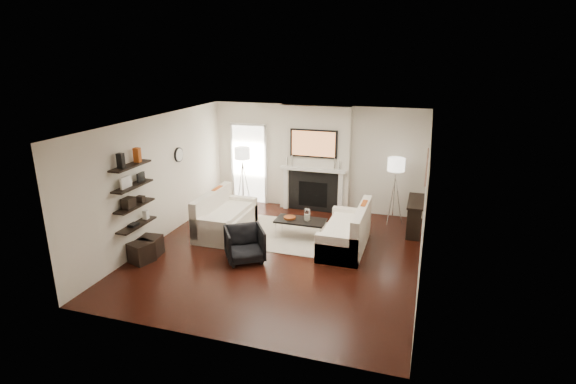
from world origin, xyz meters
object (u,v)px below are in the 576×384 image
(loveseat_right_base, at_px, (344,238))
(armchair, at_px, (245,243))
(lamp_left_shade, at_px, (242,153))
(loveseat_left_base, at_px, (226,223))
(coffee_table, at_px, (300,221))
(lamp_right_shade, at_px, (396,164))
(ottoman_near, at_px, (151,246))

(loveseat_right_base, height_order, armchair, armchair)
(armchair, xyz_separation_m, lamp_left_shade, (-1.29, 3.00, 1.08))
(loveseat_left_base, height_order, coffee_table, same)
(coffee_table, height_order, lamp_left_shade, lamp_left_shade)
(coffee_table, height_order, lamp_right_shade, lamp_right_shade)
(lamp_right_shade, bearing_deg, armchair, -131.37)
(coffee_table, bearing_deg, ottoman_near, -146.02)
(loveseat_right_base, relative_size, lamp_left_shade, 4.50)
(lamp_left_shade, bearing_deg, lamp_right_shade, -0.53)
(loveseat_left_base, xyz_separation_m, loveseat_right_base, (2.75, -0.05, 0.00))
(lamp_left_shade, distance_m, ottoman_near, 3.64)
(loveseat_left_base, height_order, ottoman_near, loveseat_left_base)
(loveseat_left_base, distance_m, ottoman_near, 1.85)
(lamp_left_shade, bearing_deg, ottoman_near, -100.45)
(armchair, relative_size, ottoman_near, 1.85)
(loveseat_right_base, xyz_separation_m, lamp_left_shade, (-3.06, 1.83, 1.24))
(lamp_left_shade, relative_size, lamp_right_shade, 1.00)
(coffee_table, height_order, armchair, armchair)
(lamp_right_shade, xyz_separation_m, ottoman_near, (-4.52, -3.33, -1.25))
(loveseat_left_base, distance_m, coffee_table, 1.73)
(loveseat_right_base, distance_m, lamp_right_shade, 2.33)
(loveseat_left_base, bearing_deg, lamp_left_shade, 100.10)
(loveseat_right_base, relative_size, coffee_table, 1.64)
(armchair, xyz_separation_m, lamp_right_shade, (2.61, 2.96, 1.08))
(loveseat_right_base, distance_m, ottoman_near, 3.99)
(loveseat_left_base, bearing_deg, armchair, -51.38)
(coffee_table, relative_size, lamp_right_shade, 2.75)
(coffee_table, relative_size, lamp_left_shade, 2.75)
(loveseat_left_base, height_order, loveseat_right_base, same)
(loveseat_right_base, relative_size, ottoman_near, 4.50)
(loveseat_left_base, bearing_deg, lamp_right_shade, 25.85)
(armchair, distance_m, lamp_left_shade, 3.44)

